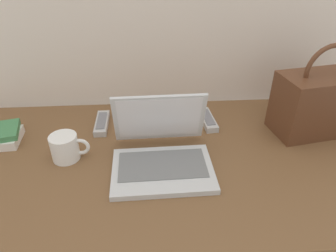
# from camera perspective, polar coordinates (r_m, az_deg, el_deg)

# --- Properties ---
(desk) EXTENTS (1.60, 0.76, 0.03)m
(desk) POSITION_cam_1_polar(r_m,az_deg,el_deg) (1.03, 1.20, -6.29)
(desk) COLOR brown
(desk) RESTS_ON ground
(laptop) EXTENTS (0.31, 0.29, 0.21)m
(laptop) POSITION_cam_1_polar(r_m,az_deg,el_deg) (0.97, -1.21, -4.74)
(laptop) COLOR silver
(laptop) RESTS_ON desk
(coffee_mug) EXTENTS (0.12, 0.09, 0.09)m
(coffee_mug) POSITION_cam_1_polar(r_m,az_deg,el_deg) (1.04, -18.49, -3.73)
(coffee_mug) COLOR white
(coffee_mug) RESTS_ON desk
(remote_control_near) EXTENTS (0.06, 0.16, 0.02)m
(remote_control_near) POSITION_cam_1_polar(r_m,az_deg,el_deg) (1.21, 7.32, 1.22)
(remote_control_near) COLOR #B7B7B7
(remote_control_near) RESTS_ON desk
(remote_control_far) EXTENTS (0.05, 0.16, 0.02)m
(remote_control_far) POSITION_cam_1_polar(r_m,az_deg,el_deg) (1.20, -12.17, 0.56)
(remote_control_far) COLOR #B7B7B7
(remote_control_far) RESTS_ON desk
(handbag) EXTENTS (0.32, 0.21, 0.33)m
(handbag) POSITION_cam_1_polar(r_m,az_deg,el_deg) (1.22, 26.21, 3.98)
(handbag) COLOR #59331E
(handbag) RESTS_ON desk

